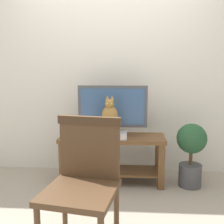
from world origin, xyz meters
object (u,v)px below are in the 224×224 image
at_px(media_box, 110,135).
at_px(book_stack, 78,133).
at_px(cat, 110,119).
at_px(tv, 113,109).
at_px(wooden_chair, 84,176).
at_px(tv_stand, 112,151).
at_px(potted_plant, 191,150).

distance_m(media_box, book_stack, 0.37).
relative_size(cat, book_stack, 1.96).
xyz_separation_m(tv, media_box, (-0.02, -0.12, -0.28)).
distance_m(cat, book_stack, 0.41).
bearing_deg(wooden_chair, tv_stand, 84.29).
xyz_separation_m(media_box, cat, (0.00, -0.01, 0.18)).
height_order(media_box, cat, cat).
bearing_deg(potted_plant, cat, -178.79).
height_order(tv_stand, cat, cat).
distance_m(cat, potted_plant, 0.96).
height_order(book_stack, potted_plant, potted_plant).
relative_size(tv, potted_plant, 1.10).
relative_size(tv_stand, media_box, 3.16).
xyz_separation_m(media_box, book_stack, (-0.37, 0.03, 0.00)).
bearing_deg(wooden_chair, cat, 84.97).
bearing_deg(cat, book_stack, 173.16).
bearing_deg(tv_stand, book_stack, -175.51).
xyz_separation_m(tv, potted_plant, (0.88, -0.11, -0.44)).
bearing_deg(tv_stand, cat, -105.73).
height_order(media_box, wooden_chair, wooden_chair).
distance_m(tv, media_box, 0.30).
bearing_deg(media_box, book_stack, 175.10).
distance_m(tv_stand, book_stack, 0.44).
distance_m(tv, potted_plant, 0.99).
bearing_deg(tv, media_box, -100.57).
distance_m(media_box, wooden_chair, 1.15).
distance_m(tv_stand, wooden_chair, 1.23).
height_order(tv, book_stack, tv).
bearing_deg(book_stack, tv_stand, 4.49).
xyz_separation_m(media_box, wooden_chair, (-0.10, -1.15, -0.01)).
relative_size(media_box, cat, 0.91).
bearing_deg(cat, tv, 80.94).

